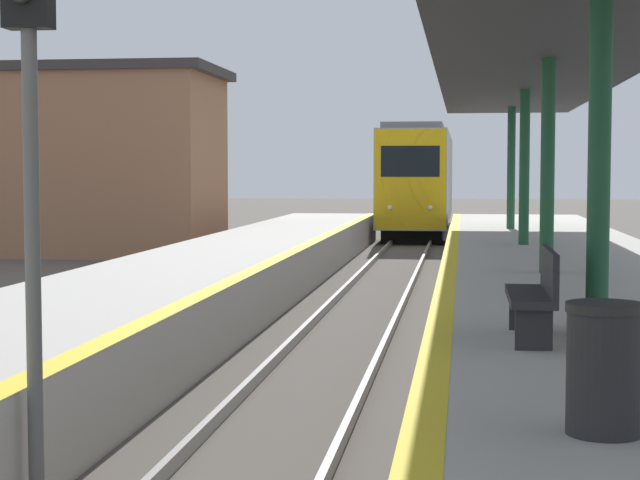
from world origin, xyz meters
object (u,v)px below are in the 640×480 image
at_px(trash_bin, 604,368).
at_px(bench, 537,292).
at_px(signal_near, 29,99).
at_px(train, 420,180).

bearing_deg(trash_bin, bench, 92.52).
xyz_separation_m(signal_near, bench, (4.02, 3.12, -1.76)).
distance_m(train, trash_bin, 40.63).
xyz_separation_m(train, bench, (2.64, -36.64, -0.77)).
bearing_deg(train, bench, -85.88).
bearing_deg(train, trash_bin, -86.03).
height_order(signal_near, trash_bin, signal_near).
relative_size(signal_near, bench, 2.91).
height_order(trash_bin, bench, bench).
distance_m(trash_bin, bench, 3.89).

